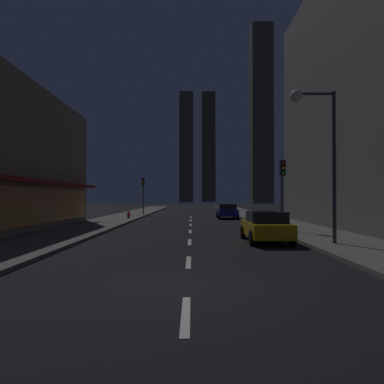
{
  "coord_description": "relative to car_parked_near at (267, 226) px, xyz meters",
  "views": [
    {
      "loc": [
        0.11,
        -8.45,
        2.11
      ],
      "look_at": [
        0.0,
        26.56,
        2.63
      ],
      "focal_mm": 33.59,
      "sensor_mm": 36.0,
      "label": 1
    }
  ],
  "objects": [
    {
      "name": "car_parked_far",
      "position": [
        0.0,
        18.63,
        0.0
      ],
      "size": [
        1.98,
        4.24,
        1.45
      ],
      "color": "navy",
      "rests_on": "ground"
    },
    {
      "name": "car_parked_near",
      "position": [
        0.0,
        0.0,
        0.0
      ],
      "size": [
        1.98,
        4.24,
        1.45
      ],
      "color": "gold",
      "rests_on": "ground"
    },
    {
      "name": "skyscraper_distant_mid",
      "position": [
        4.18,
        149.18,
        24.64
      ],
      "size": [
        6.2,
        5.2,
        50.76
      ],
      "primitive_type": "cube",
      "color": "#423F31",
      "rests_on": "ground"
    },
    {
      "name": "lane_marking_center",
      "position": [
        -3.6,
        5.09,
        -0.73
      ],
      "size": [
        0.16,
        33.4,
        0.01
      ],
      "color": "silver",
      "rests_on": "ground"
    },
    {
      "name": "street_lamp_right",
      "position": [
        1.78,
        -1.64,
        4.33
      ],
      "size": [
        1.96,
        0.56,
        6.58
      ],
      "color": "#38383D",
      "rests_on": "sidewalk_right"
    },
    {
      "name": "sidewalk_left",
      "position": [
        -10.6,
        23.49,
        -0.67
      ],
      "size": [
        4.0,
        76.0,
        0.15
      ],
      "primitive_type": "cube",
      "color": "#605E59",
      "rests_on": "ground"
    },
    {
      "name": "fire_hydrant_far_left",
      "position": [
        -9.5,
        17.03,
        -0.29
      ],
      "size": [
        0.42,
        0.3,
        0.65
      ],
      "color": "red",
      "rests_on": "sidewalk_left"
    },
    {
      "name": "traffic_light_near_right",
      "position": [
        1.9,
        4.38,
        2.45
      ],
      "size": [
        0.32,
        0.48,
        4.2
      ],
      "color": "#2D2D2D",
      "rests_on": "sidewalk_right"
    },
    {
      "name": "traffic_light_far_left",
      "position": [
        -9.1,
        24.18,
        2.45
      ],
      "size": [
        0.32,
        0.48,
        4.2
      ],
      "color": "#2D2D2D",
      "rests_on": "sidewalk_left"
    },
    {
      "name": "ground_plane",
      "position": [
        -3.6,
        23.49,
        -0.79
      ],
      "size": [
        78.0,
        136.0,
        0.1
      ],
      "primitive_type": "cube",
      "color": "black"
    },
    {
      "name": "skyscraper_distant_tall",
      "position": [
        -5.89,
        134.75,
        22.51
      ],
      "size": [
        5.75,
        5.77,
        46.5
      ],
      "primitive_type": "cube",
      "color": "#484436",
      "rests_on": "ground"
    },
    {
      "name": "skyscraper_distant_short",
      "position": [
        20.0,
        103.88,
        29.46
      ],
      "size": [
        7.04,
        6.38,
        60.4
      ],
      "primitive_type": "cube",
      "color": "#514D3D",
      "rests_on": "ground"
    },
    {
      "name": "sidewalk_right",
      "position": [
        3.4,
        23.49,
        -0.67
      ],
      "size": [
        4.0,
        76.0,
        0.15
      ],
      "primitive_type": "cube",
      "color": "#605E59",
      "rests_on": "ground"
    }
  ]
}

